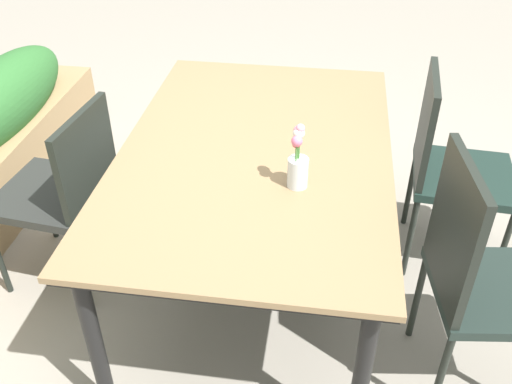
{
  "coord_description": "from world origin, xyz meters",
  "views": [
    {
      "loc": [
        -2.03,
        -0.33,
        1.96
      ],
      "look_at": [
        -0.1,
        -0.05,
        0.55
      ],
      "focal_mm": 39.78,
      "sensor_mm": 36.0,
      "label": 1
    }
  ],
  "objects_px": {
    "dining_table": "(256,162)",
    "chair_near_left": "(477,272)",
    "flower_vase": "(298,162)",
    "chair_far_side": "(65,186)",
    "chair_near_right": "(449,161)"
  },
  "relations": [
    {
      "from": "dining_table",
      "to": "chair_far_side",
      "type": "height_order",
      "value": "chair_far_side"
    },
    {
      "from": "chair_near_left",
      "to": "flower_vase",
      "type": "distance_m",
      "value": 0.74
    },
    {
      "from": "chair_near_left",
      "to": "flower_vase",
      "type": "xyz_separation_m",
      "value": [
        0.14,
        0.66,
        0.31
      ]
    },
    {
      "from": "dining_table",
      "to": "chair_near_right",
      "type": "relative_size",
      "value": 1.72
    },
    {
      "from": "chair_near_left",
      "to": "chair_near_right",
      "type": "distance_m",
      "value": 0.76
    },
    {
      "from": "chair_near_right",
      "to": "flower_vase",
      "type": "bearing_deg",
      "value": -42.88
    },
    {
      "from": "dining_table",
      "to": "chair_near_left",
      "type": "bearing_deg",
      "value": -114.31
    },
    {
      "from": "chair_near_right",
      "to": "flower_vase",
      "type": "xyz_separation_m",
      "value": [
        -0.61,
        0.66,
        0.33
      ]
    },
    {
      "from": "chair_near_left",
      "to": "chair_far_side",
      "type": "xyz_separation_m",
      "value": [
        0.35,
        1.69,
        -0.05
      ]
    },
    {
      "from": "dining_table",
      "to": "flower_vase",
      "type": "xyz_separation_m",
      "value": [
        -0.24,
        -0.18,
        0.17
      ]
    },
    {
      "from": "chair_near_right",
      "to": "flower_vase",
      "type": "height_order",
      "value": "flower_vase"
    },
    {
      "from": "dining_table",
      "to": "chair_near_right",
      "type": "height_order",
      "value": "chair_near_right"
    },
    {
      "from": "chair_near_left",
      "to": "flower_vase",
      "type": "height_order",
      "value": "flower_vase"
    },
    {
      "from": "chair_near_left",
      "to": "chair_near_right",
      "type": "height_order",
      "value": "chair_near_left"
    },
    {
      "from": "dining_table",
      "to": "chair_near_right",
      "type": "distance_m",
      "value": 0.94
    }
  ]
}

